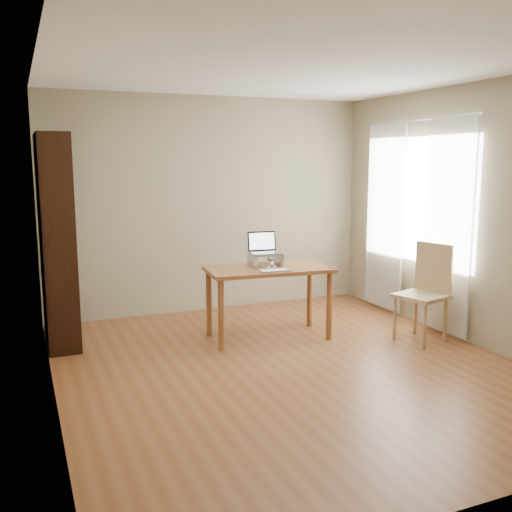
% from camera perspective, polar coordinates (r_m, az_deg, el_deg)
% --- Properties ---
extents(room, '(4.04, 4.54, 2.64)m').
position_cam_1_polar(room, '(4.95, 3.94, 3.26)').
color(room, brown).
rests_on(room, ground).
extents(bookshelf, '(0.30, 0.90, 2.10)m').
position_cam_1_polar(bookshelf, '(6.00, -19.24, 1.43)').
color(bookshelf, black).
rests_on(bookshelf, ground).
extents(curtains, '(0.03, 1.90, 2.25)m').
position_cam_1_polar(curtains, '(6.65, 15.52, 3.42)').
color(curtains, silver).
rests_on(curtains, ground).
extents(desk, '(1.32, 0.74, 0.75)m').
position_cam_1_polar(desk, '(5.90, 1.26, -2.21)').
color(desk, brown).
rests_on(desk, ground).
extents(laptop_stand, '(0.32, 0.25, 0.13)m').
position_cam_1_polar(laptop_stand, '(5.93, 0.95, -0.23)').
color(laptop_stand, silver).
rests_on(laptop_stand, desk).
extents(laptop, '(0.32, 0.28, 0.22)m').
position_cam_1_polar(laptop, '(5.96, 0.75, 0.84)').
color(laptop, silver).
rests_on(laptop, laptop_stand).
extents(keyboard, '(0.31, 0.15, 0.02)m').
position_cam_1_polar(keyboard, '(5.66, 1.85, -1.47)').
color(keyboard, silver).
rests_on(keyboard, desk).
extents(coaster, '(0.11, 0.11, 0.01)m').
position_cam_1_polar(coaster, '(5.91, 7.66, -1.14)').
color(coaster, brown).
rests_on(coaster, desk).
extents(cat, '(0.23, 0.47, 0.14)m').
position_cam_1_polar(cat, '(5.98, 1.17, -0.39)').
color(cat, '#484138').
rests_on(cat, desk).
extents(chair, '(0.55, 0.55, 1.00)m').
position_cam_1_polar(chair, '(6.09, 16.77, -3.16)').
color(chair, tan).
rests_on(chair, ground).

